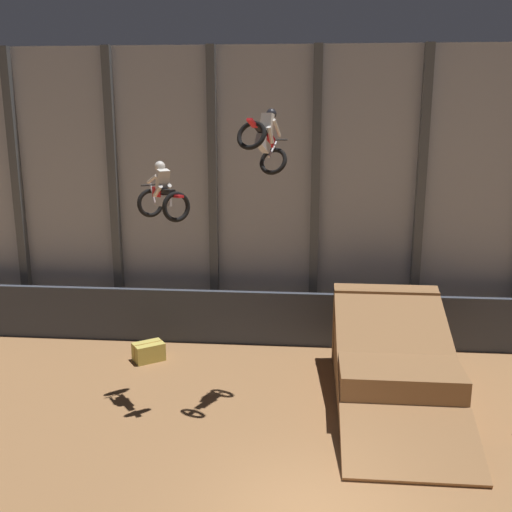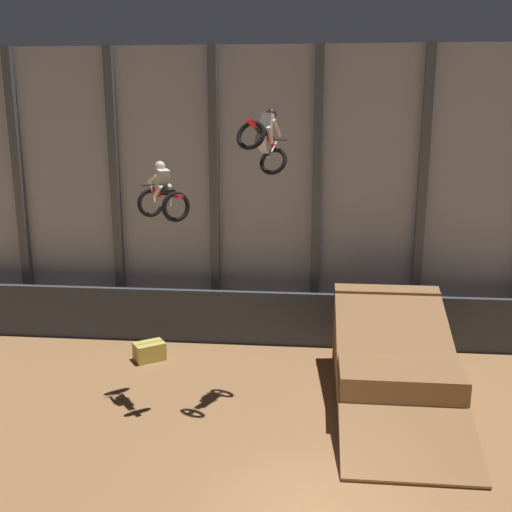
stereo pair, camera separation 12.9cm
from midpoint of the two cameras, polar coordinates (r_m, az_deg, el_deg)
The scene contains 6 objects.
arena_back_wall at distance 19.95m, azimuth 5.46°, elevation 5.75°, with size 32.00×0.40×9.52m.
lower_barrier at distance 19.60m, azimuth 5.21°, elevation -6.07°, with size 31.36×0.20×1.79m.
dirt_ramp at distance 16.94m, azimuth 12.58°, elevation -9.86°, with size 3.06×6.44×2.54m.
rider_bike_left_air at distance 14.89m, azimuth -9.14°, elevation 5.69°, with size 1.56×1.66×1.49m.
rider_bike_right_air at distance 14.64m, azimuth 0.57°, elevation 11.00°, with size 1.28×1.82×1.67m.
hay_bale_trackside at distance 18.96m, azimuth -10.38°, elevation -8.95°, with size 1.08×1.01×0.57m.
Camera 1 is at (-0.22, -9.88, 7.58)m, focal length 42.00 mm.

